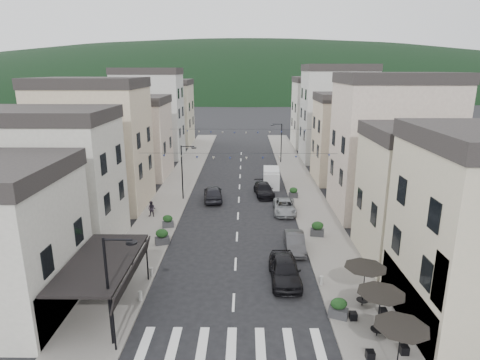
% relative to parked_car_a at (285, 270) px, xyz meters
% --- Properties ---
extents(sidewalk_left, '(4.00, 76.00, 0.12)m').
position_rel_parked_car_a_xyz_m(sidewalk_left, '(-10.86, 23.35, -0.77)').
color(sidewalk_left, slate).
rests_on(sidewalk_left, ground).
extents(sidewalk_right, '(4.00, 76.00, 0.12)m').
position_rel_parked_car_a_xyz_m(sidewalk_right, '(4.14, 23.35, -0.77)').
color(sidewalk_right, slate).
rests_on(sidewalk_right, ground).
extents(hill_backdrop, '(640.00, 360.00, 70.00)m').
position_rel_parked_car_a_xyz_m(hill_backdrop, '(-3.36, 291.35, -0.83)').
color(hill_backdrop, black).
rests_on(hill_backdrop, ground).
extents(boutique_awning, '(3.77, 7.50, 3.28)m').
position_rel_parked_car_a_xyz_m(boutique_awning, '(-10.61, -3.65, 2.29)').
color(boutique_awning, black).
rests_on(boutique_awning, ground).
extents(buildings_row_left, '(10.20, 54.16, 14.00)m').
position_rel_parked_car_a_xyz_m(buildings_row_left, '(-17.86, 29.10, 5.30)').
color(buildings_row_left, beige).
rests_on(buildings_row_left, ground).
extents(buildings_row_right, '(10.20, 54.16, 14.50)m').
position_rel_parked_car_a_xyz_m(buildings_row_right, '(11.14, 27.95, 5.49)').
color(buildings_row_right, beige).
rests_on(buildings_row_right, ground).
extents(cafe_terrace, '(2.50, 8.10, 2.53)m').
position_rel_parked_car_a_xyz_m(cafe_terrace, '(4.34, -5.85, 1.53)').
color(cafe_terrace, black).
rests_on(cafe_terrace, ground).
extents(streetlamp_left_near, '(1.70, 0.56, 6.00)m').
position_rel_parked_car_a_xyz_m(streetlamp_left_near, '(-9.18, -6.65, 2.87)').
color(streetlamp_left_near, black).
rests_on(streetlamp_left_near, ground).
extents(streetlamp_left_far, '(1.70, 0.56, 6.00)m').
position_rel_parked_car_a_xyz_m(streetlamp_left_far, '(-9.18, 17.35, 2.87)').
color(streetlamp_left_far, black).
rests_on(streetlamp_left_far, ground).
extents(streetlamp_right_far, '(1.70, 0.56, 6.00)m').
position_rel_parked_car_a_xyz_m(streetlamp_right_far, '(2.46, 35.35, 2.87)').
color(streetlamp_right_far, black).
rests_on(streetlamp_right_far, ground).
extents(bollards, '(11.66, 10.26, 0.60)m').
position_rel_parked_car_a_xyz_m(bollards, '(-3.36, -3.15, -0.41)').
color(bollards, gray).
rests_on(bollards, ground).
extents(bunting_near, '(19.00, 0.28, 0.62)m').
position_rel_parked_car_a_xyz_m(bunting_near, '(-3.36, 13.35, 4.83)').
color(bunting_near, black).
rests_on(bunting_near, ground).
extents(bunting_far, '(19.00, 0.28, 0.62)m').
position_rel_parked_car_a_xyz_m(bunting_far, '(-3.36, 29.35, 4.83)').
color(bunting_far, black).
rests_on(bunting_far, ground).
extents(parked_car_a, '(2.04, 4.88, 1.65)m').
position_rel_parked_car_a_xyz_m(parked_car_a, '(0.00, 0.00, 0.00)').
color(parked_car_a, black).
rests_on(parked_car_a, ground).
extents(parked_car_b, '(1.56, 4.14, 1.35)m').
position_rel_parked_car_a_xyz_m(parked_car_b, '(1.24, 4.74, -0.15)').
color(parked_car_b, '#333235').
rests_on(parked_car_b, ground).
extents(parked_car_c, '(2.28, 4.69, 1.28)m').
position_rel_parked_car_a_xyz_m(parked_car_c, '(1.24, 13.33, -0.18)').
color(parked_car_c, gray).
rests_on(parked_car_c, ground).
extents(parked_car_d, '(2.45, 4.94, 1.38)m').
position_rel_parked_car_a_xyz_m(parked_car_d, '(-0.56, 18.91, -0.14)').
color(parked_car_d, black).
rests_on(parked_car_d, ground).
extents(parked_car_e, '(2.42, 5.00, 1.64)m').
position_rel_parked_car_a_xyz_m(parked_car_e, '(-6.16, 17.13, -0.00)').
color(parked_car_e, black).
rests_on(parked_car_e, ground).
extents(delivery_van, '(2.09, 4.83, 2.27)m').
position_rel_parked_car_a_xyz_m(delivery_van, '(0.50, 22.92, 0.29)').
color(delivery_van, '#BCBCBE').
rests_on(delivery_van, ground).
extents(pedestrian_a, '(0.76, 0.67, 1.76)m').
position_rel_parked_car_a_xyz_m(pedestrian_a, '(-10.77, 1.35, 0.17)').
color(pedestrian_a, black).
rests_on(pedestrian_a, sidewalk_left).
extents(pedestrian_b, '(0.83, 0.69, 1.55)m').
position_rel_parked_car_a_xyz_m(pedestrian_b, '(-11.58, 11.70, 0.07)').
color(pedestrian_b, black).
rests_on(pedestrian_b, sidewalk_left).
extents(planter_la, '(1.29, 0.96, 1.28)m').
position_rel_parked_car_a_xyz_m(planter_la, '(-9.36, 5.53, -0.08)').
color(planter_la, '#2A2A2C').
rests_on(planter_la, sidewalk_left).
extents(planter_lb, '(1.11, 0.78, 1.13)m').
position_rel_parked_car_a_xyz_m(planter_lb, '(-9.57, 9.13, -0.16)').
color(planter_lb, '#313134').
rests_on(planter_lb, sidewalk_left).
extents(planter_ra, '(1.22, 0.95, 1.20)m').
position_rel_parked_car_a_xyz_m(planter_ra, '(2.64, -4.23, -0.12)').
color(planter_ra, '#303133').
rests_on(planter_ra, sidewalk_right).
extents(planter_rb, '(1.23, 0.83, 1.27)m').
position_rel_parked_car_a_xyz_m(planter_rb, '(3.45, 7.39, -0.09)').
color(planter_rb, '#28292B').
rests_on(planter_rb, sidewalk_right).
extents(planter_rc, '(1.10, 0.74, 1.14)m').
position_rel_parked_car_a_xyz_m(planter_rc, '(2.64, 17.96, -0.15)').
color(planter_rc, '#2B2B2D').
rests_on(planter_rc, sidewalk_right).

